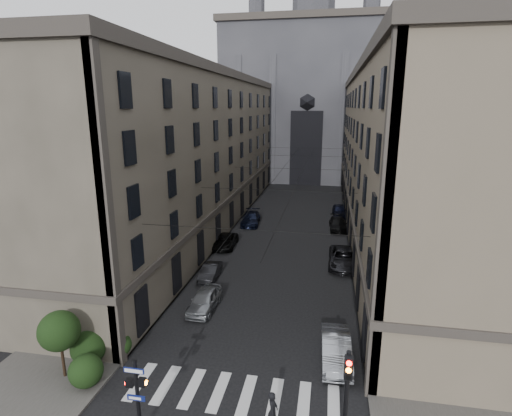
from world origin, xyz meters
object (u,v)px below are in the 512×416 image
Objects in this scene: car_left_midfar at (225,241)px; car_left_far at (251,219)px; car_right_midnear at (343,258)px; traffic_light_right at (346,393)px; car_right_midfar at (338,224)px; pedestrian_signal_left at (137,393)px; gothic_tower at (311,92)px; pedestrian at (273,411)px; car_left_midnear at (210,272)px; car_left_near at (205,300)px; car_right_near at (336,349)px; car_right_far at (339,210)px.

car_left_midfar is 8.99m from car_left_far.
car_left_far is 16.50m from car_right_midnear.
traffic_light_right is 33.63m from car_right_midfar.
car_right_midnear is at bearing 66.47° from pedestrian_signal_left.
pedestrian is (2.41, -71.96, -16.81)m from gothic_tower.
traffic_light_right is (5.60, -73.04, -14.51)m from gothic_tower.
gothic_tower is 14.50× the size of pedestrian_signal_left.
car_left_midnear is 0.66× the size of car_right_midnear.
car_right_midfar is 2.54× the size of pedestrian.
car_left_far reaches higher than car_left_near.
traffic_light_right is 4.08m from pedestrian.
car_right_midnear is (0.84, 14.99, 0.03)m from car_right_near.
gothic_tower reaches higher than traffic_light_right.
car_right_near is 1.05× the size of car_right_far.
car_right_midfar is at bearing 86.09° from car_right_near.
pedestrian reaches higher than car_left_midnear.
car_left_far is at bearing 86.90° from car_left_midnear.
car_right_far is at bearing -5.86° from pedestrian.
car_left_far reaches higher than car_right_midfar.
traffic_light_right is at bearing -92.96° from car_right_midfar.
pedestrian_signal_left reaches higher than car_right_midfar.
car_left_midnear is at bearing 25.95° from pedestrian.
pedestrian is (5.92, 1.50, -1.33)m from pedestrian_signal_left.
traffic_light_right is (9.11, 0.42, 0.97)m from pedestrian_signal_left.
car_left_midnear is 0.85× the size of car_right_far.
car_right_near is 33.31m from car_right_far.
car_left_midfar is 14.81m from car_right_midfar.
car_left_midnear is (-1.87, 17.23, -1.68)m from pedestrian_signal_left.
car_right_midfar is at bearing 66.52° from car_left_near.
pedestrian_signal_left is at bearing -86.55° from car_left_midfar.
car_right_far is at bearing 61.50° from car_left_midnear.
car_left_far is at bearing 108.47° from car_right_near.
car_right_near reaches higher than car_right_far.
car_right_near is (8.88, 7.32, -1.53)m from pedestrian_signal_left.
car_right_midnear is (0.60, 21.89, -2.47)m from traffic_light_right.
car_right_far is (10.34, 28.69, 0.02)m from car_left_near.
car_left_near is 1.14× the size of car_left_midnear.
pedestrian is (8.61, -23.87, 0.31)m from car_left_midfar.
car_right_midfar is (9.39, 33.95, -1.59)m from pedestrian_signal_left.
gothic_tower is 54.24m from car_right_midnear.
car_left_midfar is 25.38m from pedestrian.
pedestrian reaches higher than car_left_far.
car_right_near reaches higher than car_right_midfar.
gothic_tower reaches higher than pedestrian.
car_left_near is 30.50m from car_right_far.
car_right_midnear is at bearing -83.09° from gothic_tower.
car_left_midfar is at bearing 96.04° from pedestrian_signal_left.
car_left_midnear is at bearing 96.19° from pedestrian_signal_left.
car_right_near is (10.50, -26.97, 0.01)m from car_left_far.
pedestrian_signal_left reaches higher than car_left_far.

